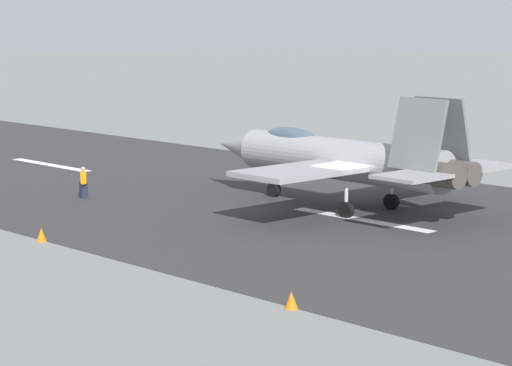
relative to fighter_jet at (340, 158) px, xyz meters
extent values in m
plane|color=slate|center=(-1.76, 1.54, -2.47)|extent=(400.00, 400.00, 0.00)
cube|color=#2E2E30|center=(-1.76, 1.54, -2.46)|extent=(240.00, 26.00, 0.02)
cube|color=white|center=(-2.71, 1.54, -2.44)|extent=(8.00, 0.70, 0.00)
cube|color=white|center=(22.76, 1.54, -2.44)|extent=(8.00, 0.70, 0.00)
cylinder|color=gray|center=(-0.07, 0.00, -0.07)|extent=(12.23, 2.22, 1.99)
cone|color=gray|center=(7.44, -0.14, -0.07)|extent=(2.85, 1.74, 1.69)
ellipsoid|color=#3F5160|center=(3.37, -0.06, 0.67)|extent=(3.62, 1.17, 1.10)
cylinder|color=#47423D|center=(-6.31, 0.67, -0.07)|extent=(2.22, 1.14, 1.10)
cylinder|color=#47423D|center=(-6.33, -0.43, -0.07)|extent=(2.22, 1.14, 1.10)
cube|color=gray|center=(-0.99, 3.88, -0.17)|extent=(3.51, 5.80, 0.24)
cube|color=gray|center=(-1.14, -3.84, -0.17)|extent=(3.51, 5.80, 0.24)
cube|color=gray|center=(-6.28, 2.52, 0.03)|extent=(2.45, 2.84, 0.16)
cube|color=gray|center=(-6.37, -2.28, 0.03)|extent=(2.45, 2.84, 0.16)
cube|color=slate|center=(-5.37, 1.00, 1.63)|extent=(2.62, 0.99, 3.14)
cube|color=slate|center=(-5.40, -0.80, 1.63)|extent=(2.62, 0.99, 3.14)
cylinder|color=silver|center=(4.63, -0.09, -1.77)|extent=(0.18, 0.18, 1.40)
cylinder|color=black|center=(4.63, -0.09, -2.09)|extent=(0.77, 0.31, 0.76)
cylinder|color=silver|center=(-1.84, 1.63, -1.77)|extent=(0.18, 0.18, 1.40)
cylinder|color=black|center=(-1.84, 1.63, -2.09)|extent=(0.77, 0.31, 0.76)
cylinder|color=silver|center=(-1.90, -1.57, -1.77)|extent=(0.18, 0.18, 1.40)
cylinder|color=black|center=(-1.90, -1.57, -2.09)|extent=(0.77, 0.31, 0.76)
cube|color=#1E2338|center=(11.01, 7.23, -2.03)|extent=(0.24, 0.36, 0.86)
cube|color=orange|center=(11.01, 7.23, -1.40)|extent=(0.52, 0.48, 0.59)
sphere|color=tan|center=(11.01, 7.23, -0.95)|extent=(0.22, 0.22, 0.22)
cylinder|color=orange|center=(11.26, 7.06, -1.43)|extent=(0.10, 0.10, 0.55)
cylinder|color=orange|center=(10.76, 7.40, -1.43)|extent=(0.10, 0.10, 0.55)
cone|color=orange|center=(-11.01, 14.64, -2.19)|extent=(0.44, 0.44, 0.55)
cone|color=orange|center=(3.38, 14.64, -2.19)|extent=(0.44, 0.44, 0.55)
camera|label=1|loc=(-34.19, 38.45, 6.69)|focal=75.77mm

